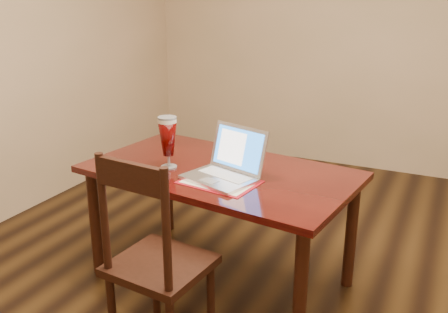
% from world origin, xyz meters
% --- Properties ---
extents(ground, '(5.00, 5.00, 0.00)m').
position_xyz_m(ground, '(0.00, 0.00, 0.00)').
color(ground, black).
rests_on(ground, ground).
extents(dining_table, '(1.58, 1.02, 0.99)m').
position_xyz_m(dining_table, '(-0.45, 0.11, 0.63)').
color(dining_table, '#450D09').
rests_on(dining_table, ground).
extents(dining_chair, '(0.46, 0.44, 1.00)m').
position_xyz_m(dining_chair, '(-0.44, -0.57, 0.47)').
color(dining_chair, black).
rests_on(dining_chair, ground).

